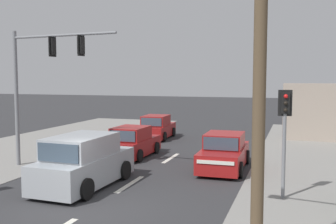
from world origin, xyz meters
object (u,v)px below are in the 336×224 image
sedan_oncoming_near (224,153)px  hatchback_receding_far (157,128)px  suv_kerbside_parked (84,163)px  traffic_signal_mast (38,73)px  utility_pole_foreground_right (253,27)px  pedestal_signal_right_kerb (285,125)px  hatchback_crossing_left (133,143)px

sedan_oncoming_near → hatchback_receding_far: size_ratio=1.15×
suv_kerbside_parked → hatchback_receding_far: (-1.34, 11.56, -0.18)m
traffic_signal_mast → hatchback_receding_far: (2.00, 9.50, -3.44)m
suv_kerbside_parked → sedan_oncoming_near: (4.34, 4.37, -0.18)m
utility_pole_foreground_right → pedestal_signal_right_kerb: size_ratio=2.57×
hatchback_receding_far → traffic_signal_mast: bearing=-101.9°
pedestal_signal_right_kerb → hatchback_receding_far: 13.71m
hatchback_crossing_left → sedan_oncoming_near: sedan_oncoming_near is taller
utility_pole_foreground_right → hatchback_crossing_left: utility_pole_foreground_right is taller
pedestal_signal_right_kerb → hatchback_crossing_left: (-7.39, 4.83, -1.71)m
utility_pole_foreground_right → suv_kerbside_parked: bearing=145.7°
hatchback_crossing_left → sedan_oncoming_near: (4.82, -1.22, 0.00)m
utility_pole_foreground_right → sedan_oncoming_near: 9.93m
pedestal_signal_right_kerb → sedan_oncoming_near: bearing=125.5°
utility_pole_foreground_right → traffic_signal_mast: 11.72m
traffic_signal_mast → suv_kerbside_parked: (3.34, -2.07, -3.26)m
hatchback_crossing_left → hatchback_receding_far: same height
utility_pole_foreground_right → pedestal_signal_right_kerb: 5.74m
traffic_signal_mast → utility_pole_foreground_right: bearing=-33.5°
traffic_signal_mast → pedestal_signal_right_kerb: bearing=-7.3°
utility_pole_foreground_right → traffic_signal_mast: size_ratio=1.53×
pedestal_signal_right_kerb → sedan_oncoming_near: size_ratio=0.83×
hatchback_crossing_left → suv_kerbside_parked: bearing=-85.1°
traffic_signal_mast → hatchback_receding_far: size_ratio=1.62×
utility_pole_foreground_right → pedestal_signal_right_kerb: utility_pole_foreground_right is taller
traffic_signal_mast → pedestal_signal_right_kerb: size_ratio=1.69×
utility_pole_foreground_right → sedan_oncoming_near: size_ratio=2.15×
traffic_signal_mast → hatchback_receding_far: bearing=78.1°
traffic_signal_mast → sedan_oncoming_near: bearing=16.7°
sedan_oncoming_near → hatchback_receding_far: (-5.68, 7.20, -0.00)m
hatchback_crossing_left → hatchback_receding_far: 6.04m
pedestal_signal_right_kerb → hatchback_crossing_left: size_ratio=0.97×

